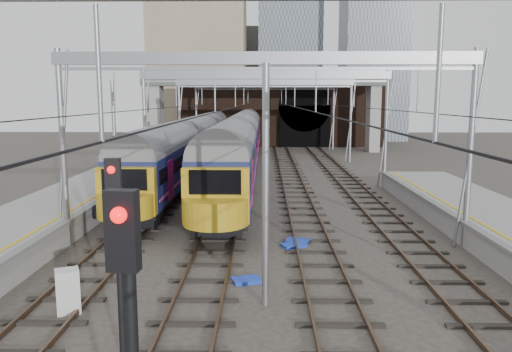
{
  "coord_description": "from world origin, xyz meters",
  "views": [
    {
      "loc": [
        -0.04,
        -11.98,
        6.01
      ],
      "look_at": [
        -0.43,
        11.41,
        2.4
      ],
      "focal_mm": 35.0,
      "sensor_mm": 36.0,
      "label": 1
    }
  ],
  "objects_px": {
    "train_second": "(206,135)",
    "signal_near_left": "(117,235)",
    "train_main": "(246,133)",
    "relay_cabinet": "(68,291)",
    "signal_near_centre": "(130,346)"
  },
  "relations": [
    {
      "from": "train_main",
      "to": "signal_near_left",
      "type": "distance_m",
      "value": 41.46
    },
    {
      "from": "relay_cabinet",
      "to": "train_main",
      "type": "bearing_deg",
      "value": 60.56
    },
    {
      "from": "signal_near_left",
      "to": "train_main",
      "type": "bearing_deg",
      "value": 83.09
    },
    {
      "from": "train_second",
      "to": "signal_near_left",
      "type": "height_order",
      "value": "signal_near_left"
    },
    {
      "from": "train_second",
      "to": "relay_cabinet",
      "type": "xyz_separation_m",
      "value": [
        0.41,
        -37.91,
        -1.75
      ]
    },
    {
      "from": "train_main",
      "to": "signal_near_centre",
      "type": "bearing_deg",
      "value": -89.5
    },
    {
      "from": "signal_near_left",
      "to": "relay_cabinet",
      "type": "height_order",
      "value": "signal_near_left"
    },
    {
      "from": "relay_cabinet",
      "to": "train_second",
      "type": "bearing_deg",
      "value": 66.46
    },
    {
      "from": "relay_cabinet",
      "to": "signal_near_centre",
      "type": "bearing_deg",
      "value": -87.42
    },
    {
      "from": "train_second",
      "to": "signal_near_centre",
      "type": "distance_m",
      "value": 46.06
    },
    {
      "from": "train_main",
      "to": "train_second",
      "type": "height_order",
      "value": "train_main"
    },
    {
      "from": "signal_near_left",
      "to": "signal_near_centre",
      "type": "distance_m",
      "value": 5.6
    },
    {
      "from": "train_main",
      "to": "relay_cabinet",
      "type": "bearing_deg",
      "value": -95.28
    },
    {
      "from": "train_main",
      "to": "relay_cabinet",
      "type": "relative_size",
      "value": 51.28
    },
    {
      "from": "train_main",
      "to": "relay_cabinet",
      "type": "height_order",
      "value": "train_main"
    }
  ]
}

